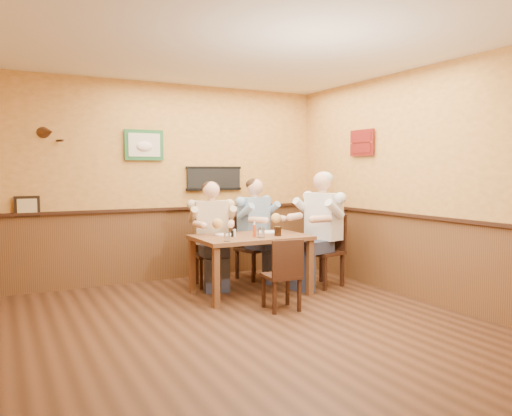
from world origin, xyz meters
The scene contains 17 objects.
room centered at (0.14, 0.17, 1.69)m, with size 5.02×5.03×2.81m.
dining_table centered at (0.79, 1.16, 0.66)m, with size 1.40×0.90×0.75m.
chair_back_left centered at (0.52, 1.80, 0.45)m, with size 0.41×0.41×0.90m, color #321B10, non-canonical shape.
chair_back_right centered at (1.24, 1.94, 0.46)m, with size 0.42×0.42×0.91m, color #321B10, non-canonical shape.
chair_right_end centered at (1.86, 1.09, 0.49)m, with size 0.45×0.45×0.98m, color #321B10, non-canonical shape.
chair_near_side centered at (0.78, 0.37, 0.41)m, with size 0.37×0.37×0.81m, color #321B10, non-canonical shape.
diner_tan_shirt centered at (0.52, 1.80, 0.64)m, with size 0.59×0.59×1.28m, color #D2B790, non-canonical shape.
diner_blue_polo centered at (1.24, 1.94, 0.65)m, with size 0.60×0.60×1.30m, color #809EC0, non-canonical shape.
diner_white_elder centered at (1.86, 1.09, 0.70)m, with size 0.64×0.64×1.39m, color silver, non-canonical shape.
water_glass_left centered at (0.31, 0.82, 0.80)m, with size 0.07×0.07×0.11m, color silver.
water_glass_mid centered at (0.82, 0.93, 0.81)m, with size 0.08×0.08×0.13m, color white.
cola_tumbler centered at (1.08, 0.97, 0.81)m, with size 0.09×0.09×0.12m, color black.
hot_sauce_bottle centered at (0.77, 1.02, 0.83)m, with size 0.04×0.04×0.17m, color #C13D14.
salt_shaker centered at (0.57, 1.16, 0.80)m, with size 0.04×0.04×0.09m, color silver.
pepper_shaker centered at (0.53, 1.15, 0.79)m, with size 0.03×0.03×0.08m, color black.
plate_far_left centered at (0.52, 1.34, 0.76)m, with size 0.24×0.24×0.02m, color white.
plate_far_right centered at (1.14, 1.30, 0.76)m, with size 0.27×0.27×0.02m, color white.
Camera 1 is at (-2.04, -4.41, 1.57)m, focal length 35.00 mm.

